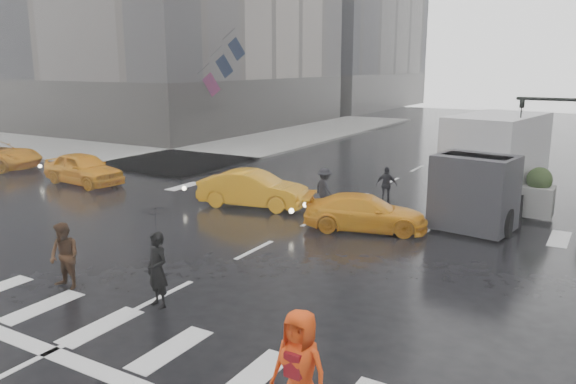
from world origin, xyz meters
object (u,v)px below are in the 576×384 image
Objects in this scene: pedestrian_orange at (300,369)px; taxi_front at (83,169)px; box_truck at (491,163)px; taxi_mid at (253,189)px; pedestrian_brown at (64,256)px.

pedestrian_orange is 0.44× the size of taxi_front.
box_truck is (-0.11, 14.82, 1.00)m from pedestrian_orange.
box_truck is (8.33, 3.55, 1.26)m from taxi_mid.
taxi_mid is (-8.44, 11.27, -0.26)m from pedestrian_orange.
box_truck reaches higher than pedestrian_brown.
pedestrian_brown is 0.39× the size of taxi_front.
taxi_front is 18.20m from box_truck.
box_truck is at bearing -71.98° from taxi_front.
pedestrian_orange is 0.45× the size of taxi_mid.
box_truck reaches higher than pedestrian_orange.
taxi_mid is 0.63× the size of box_truck.
taxi_mid is at bearing 93.35° from pedestrian_brown.
taxi_mid is (-0.57, 9.40, -0.13)m from pedestrian_brown.
pedestrian_orange reaches higher than pedestrian_brown.
taxi_mid is at bearing 129.20° from pedestrian_orange.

